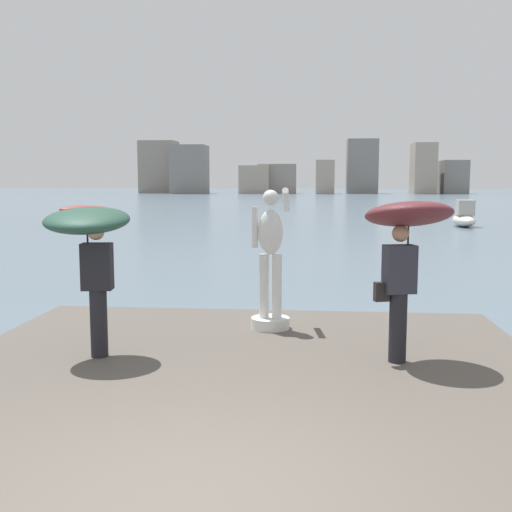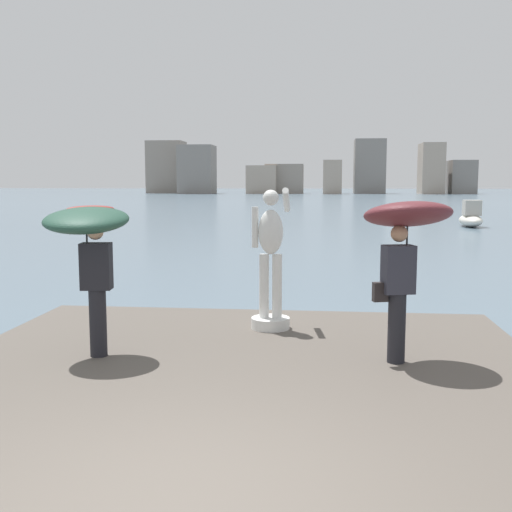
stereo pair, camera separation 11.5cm
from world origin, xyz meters
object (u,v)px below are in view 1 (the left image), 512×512
(onlooker_right, at_px, (406,233))
(boat_rightward, at_px, (83,209))
(onlooker_left, at_px, (90,237))
(statue_white_figure, at_px, (270,268))
(boat_near, at_px, (464,217))

(onlooker_right, bearing_deg, boat_rightward, 115.52)
(onlooker_right, bearing_deg, onlooker_left, -177.83)
(onlooker_left, xyz_separation_m, onlooker_right, (3.99, 0.15, 0.07))
(statue_white_figure, distance_m, boat_rightward, 46.74)
(statue_white_figure, relative_size, onlooker_right, 1.04)
(statue_white_figure, distance_m, onlooker_right, 2.49)
(statue_white_figure, xyz_separation_m, onlooker_right, (1.79, -1.59, 0.69))
(boat_rightward, bearing_deg, onlooker_left, -68.91)
(statue_white_figure, bearing_deg, onlooker_right, -41.47)
(boat_near, height_order, boat_rightward, boat_near)
(onlooker_right, distance_m, boat_rightward, 48.95)
(statue_white_figure, relative_size, onlooker_left, 1.09)
(boat_rightward, bearing_deg, boat_near, -26.59)
(boat_near, bearing_deg, onlooker_right, -104.70)
(onlooker_right, height_order, boat_near, onlooker_right)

